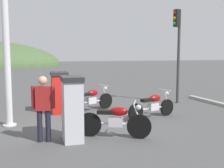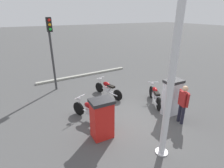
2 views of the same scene
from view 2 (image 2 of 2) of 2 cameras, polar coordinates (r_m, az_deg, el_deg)
ground_plane at (r=7.86m, az=6.35°, el=-10.61°), size 120.00×120.00×0.00m
fuel_pump_near at (r=8.07m, az=18.73°, el=-4.09°), size 0.57×0.80×1.63m
fuel_pump_far at (r=6.34m, az=-3.30°, el=-11.06°), size 0.66×0.80×1.51m
motorcycle_near_pump at (r=8.96m, az=13.72°, el=-3.48°), size 1.80×0.93×0.96m
motorcycle_far_pump at (r=7.42m, az=-6.95°, el=-8.71°), size 1.98×1.01×0.94m
motorcycle_extra at (r=9.47m, az=-1.45°, el=-1.42°), size 1.91×0.80×0.93m
attendant_person at (r=7.55m, az=22.01°, el=-5.49°), size 0.58×0.26×1.64m
roadside_traffic_light at (r=10.18m, az=-19.14°, el=12.47°), size 0.39×0.27×4.02m
canopy_support_pole at (r=5.16m, az=18.22°, el=-1.87°), size 0.40×0.40×4.62m
road_edge_kerb at (r=12.84m, az=-8.96°, el=2.92°), size 0.63×6.59×0.12m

